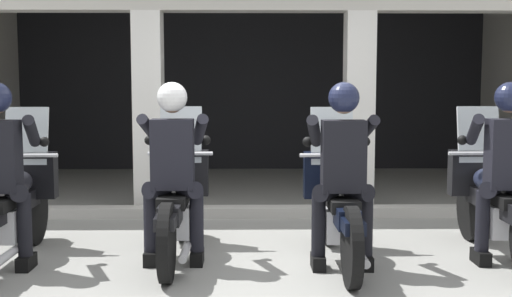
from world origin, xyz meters
The scene contains 10 objects.
ground_plane centered at (0.00, 3.00, 0.00)m, with size 80.00×80.00×0.00m, color gray.
station_building centered at (0.01, 4.46, 1.91)m, with size 8.85×4.42×3.02m.
kerb_strip centered at (0.01, 1.77, 0.06)m, with size 8.35×0.24×0.12m, color #B7B5AD.
motorcycle_far_left centered at (-2.16, -0.09, 0.50)m, with size 0.62×2.04×1.35m.
motorcycle_center_left centered at (-0.72, 0.05, 0.50)m, with size 0.62×2.04×1.35m.
police_officer_center_left centered at (-0.72, -0.23, 0.94)m, with size 0.63×0.61×1.58m.
motorcycle_center_right centered at (0.72, -0.12, 0.50)m, with size 0.62×2.04×1.35m.
police_officer_center_right centered at (0.72, -0.40, 0.94)m, with size 0.63×0.61×1.58m.
motorcycle_far_right centered at (2.16, 0.02, 0.50)m, with size 0.62×2.04×1.35m.
police_officer_far_right centered at (2.16, -0.26, 0.94)m, with size 0.63×0.61×1.58m.
Camera 1 is at (-0.09, -5.94, 1.60)m, focal length 46.87 mm.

